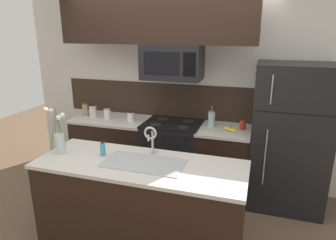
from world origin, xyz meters
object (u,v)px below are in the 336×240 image
storage_jar_tall (85,109)px  banana_bunch (231,129)px  microwave (172,62)px  coffee_tin (243,125)px  refrigerator (289,137)px  flower_vase (59,140)px  stove_range (172,155)px  storage_jar_medium (93,110)px  dish_soap_bottle (103,149)px  french_press (211,119)px  sink_faucet (151,137)px  storage_jar_short (107,114)px  storage_jar_squat (131,116)px

storage_jar_tall → banana_bunch: bearing=-1.7°
microwave → coffee_tin: size_ratio=6.77×
refrigerator → flower_vase: 2.60m
stove_range → storage_jar_medium: size_ratio=5.32×
refrigerator → dish_soap_bottle: 2.18m
french_press → sink_faucet: size_ratio=0.87×
stove_range → banana_bunch: (0.77, -0.06, 0.47)m
microwave → dish_soap_bottle: size_ratio=4.51×
microwave → storage_jar_short: (-0.95, -0.01, -0.74)m
storage_jar_medium → storage_jar_short: storage_jar_medium is taller
microwave → sink_faucet: size_ratio=2.43×
storage_jar_tall → banana_bunch: storage_jar_tall is taller
dish_soap_bottle → flower_vase: size_ratio=0.33×
microwave → sink_faucet: microwave is taller
coffee_tin → flower_vase: flower_vase is taller
dish_soap_bottle → refrigerator: bearing=33.9°
refrigerator → coffee_tin: size_ratio=15.96×
stove_range → microwave: microwave is taller
coffee_tin → sink_faucet: (-0.81, -1.11, 0.14)m
refrigerator → coffee_tin: bearing=176.9°
french_press → dish_soap_bottle: (-0.87, -1.26, -0.03)m
dish_soap_bottle → flower_vase: flower_vase is taller
coffee_tin → dish_soap_bottle: (-1.26, -1.25, 0.01)m
coffee_tin → dish_soap_bottle: 1.78m
refrigerator → sink_faucet: refrigerator is taller
storage_jar_medium → dish_soap_bottle: storage_jar_medium is taller
stove_range → storage_jar_squat: storage_jar_squat is taller
storage_jar_medium → sink_faucet: sink_faucet is taller
microwave → coffee_tin: bearing=4.5°
banana_bunch → french_press: french_press is taller
storage_jar_medium → stove_range: bearing=-0.6°
storage_jar_tall → storage_jar_short: storage_jar_tall is taller
stove_range → flower_vase: 1.61m
stove_range → dish_soap_bottle: bearing=-106.7°
storage_jar_squat → dish_soap_bottle: 1.19m
microwave → sink_faucet: 1.21m
storage_jar_short → sink_faucet: sink_faucet is taller
banana_bunch → coffee_tin: 0.18m
microwave → refrigerator: bearing=1.6°
storage_jar_tall → french_press: size_ratio=0.73×
storage_jar_tall → banana_bunch: size_ratio=1.02×
storage_jar_short → banana_bunch: 1.72m
storage_jar_medium → storage_jar_short: bearing=-10.2°
storage_jar_tall → sink_faucet: (1.42, -1.06, 0.10)m
storage_jar_squat → refrigerator: bearing=1.4°
storage_jar_squat → sink_faucet: (0.68, -1.03, 0.13)m
stove_range → sink_faucet: bearing=-84.7°
coffee_tin → flower_vase: bearing=-142.3°
stove_range → storage_jar_short: storage_jar_short is taller
banana_bunch → storage_jar_medium: bearing=177.9°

